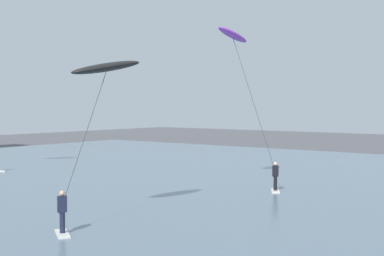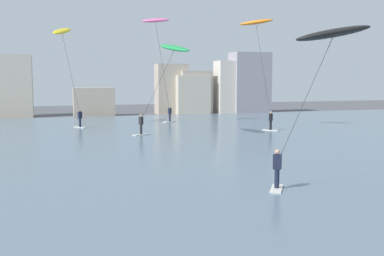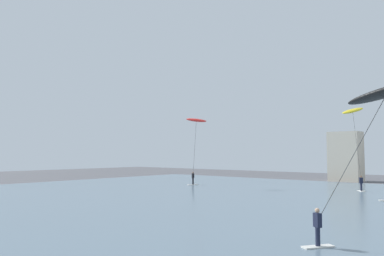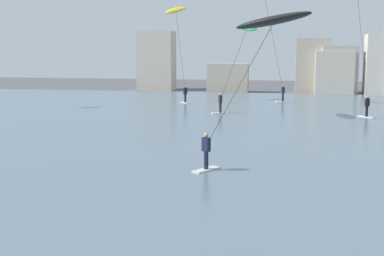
% 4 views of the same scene
% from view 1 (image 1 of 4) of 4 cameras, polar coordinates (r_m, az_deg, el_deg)
% --- Properties ---
extents(kitesurfer_purple, '(2.98, 4.03, 9.47)m').
position_cam_1_polar(kitesurfer_purple, '(31.79, 4.80, 8.22)').
color(kitesurfer_purple, silver).
rests_on(kitesurfer_purple, water_bay).
extents(kitesurfer_black, '(4.98, 2.02, 6.86)m').
position_cam_1_polar(kitesurfer_black, '(22.42, -9.42, 5.05)').
color(kitesurfer_black, silver).
rests_on(kitesurfer_black, water_bay).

